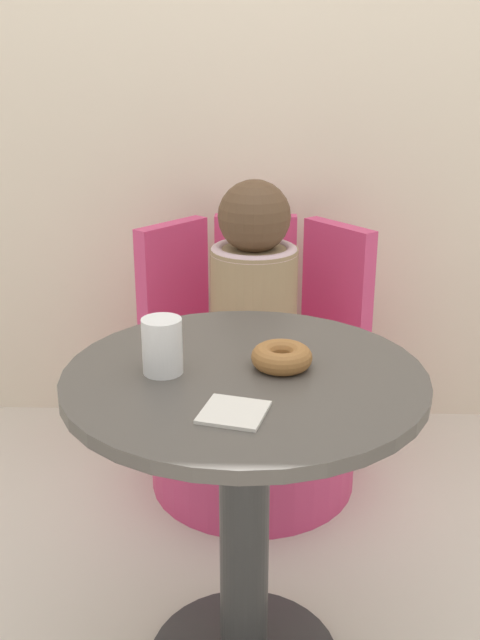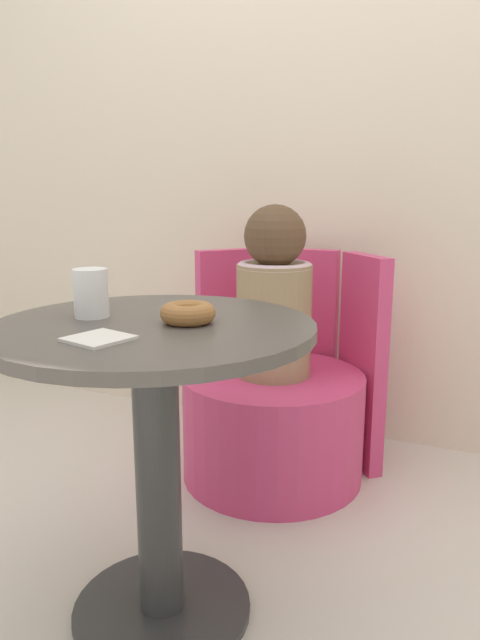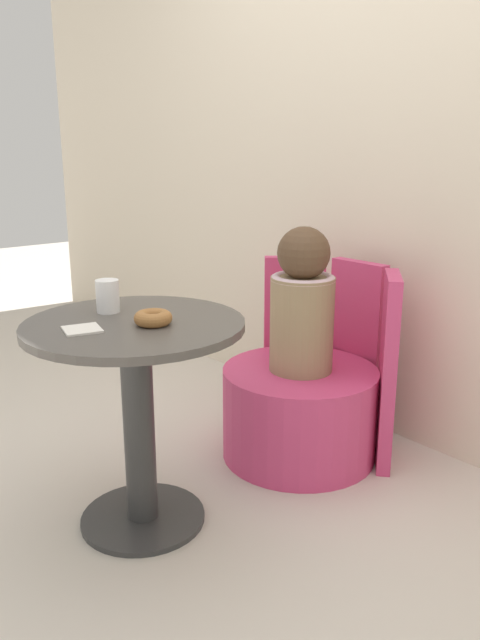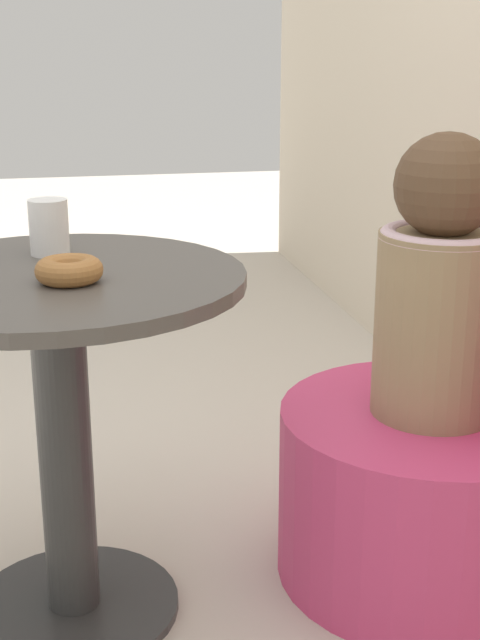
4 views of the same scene
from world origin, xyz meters
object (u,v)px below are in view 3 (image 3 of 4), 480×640
tub_chair (299,412)px  donut (153,318)px  child_figure (302,304)px  cup (108,296)px  round_table (137,386)px

tub_chair → donut: bearing=-84.9°
child_figure → cup: (-0.15, -0.71, 0.11)m
round_table → cup: (-0.15, -0.00, 0.26)m
tub_chair → child_figure: 0.43m
child_figure → donut: bearing=-84.9°
round_table → cup: size_ratio=6.55×
tub_chair → cup: 0.91m
child_figure → cup: size_ratio=5.30×
round_table → tub_chair: (0.01, 0.71, -0.29)m
round_table → child_figure: child_figure is taller
round_table → tub_chair: 0.77m
child_figure → donut: child_figure is taller
round_table → cup: bearing=-178.4°
round_table → cup: 0.30m
tub_chair → child_figure: (-0.00, 0.00, 0.43)m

